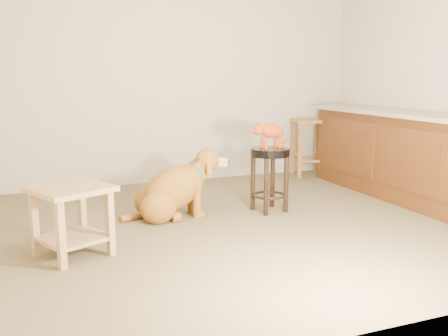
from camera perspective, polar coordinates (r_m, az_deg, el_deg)
name	(u,v)px	position (r m, az deg, el deg)	size (l,w,h in m)	color
floor	(250,223)	(4.54, 2.96, -6.31)	(4.50, 4.00, 0.01)	brown
room_shell	(252,32)	(4.36, 3.18, 15.28)	(4.54, 4.04, 2.62)	#C0B39B
cabinet_run	(403,157)	(5.73, 19.73, 1.16)	(0.70, 2.56, 0.94)	#502A0E
padded_stool	(270,167)	(4.85, 5.24, 0.15)	(0.38, 0.38, 0.62)	black
wood_stool	(308,147)	(6.63, 9.61, 2.43)	(0.49, 0.49, 0.75)	brown
side_table	(72,210)	(3.82, -17.01, -4.62)	(0.67, 0.67, 0.53)	#9A7647
golden_retriever	(173,191)	(4.67, -5.88, -2.66)	(1.07, 0.52, 0.68)	brown
tabby_kitten	(269,132)	(4.80, 5.19, 4.15)	(0.46, 0.22, 0.30)	maroon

